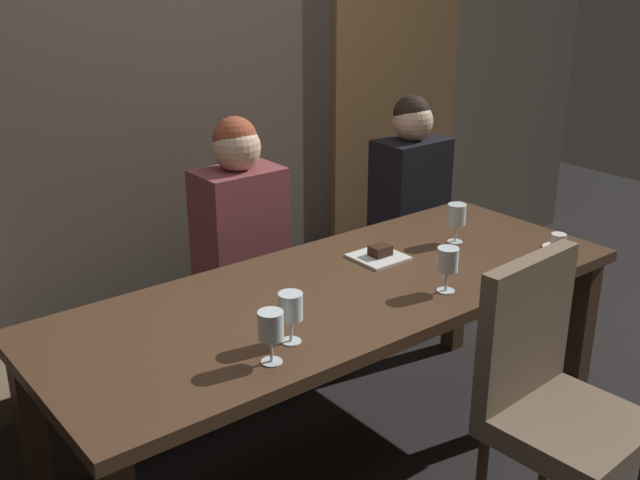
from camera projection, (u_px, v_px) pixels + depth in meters
name	position (u px, v px, depth m)	size (l,w,h in m)	color
ground	(338.00, 458.00, 3.00)	(9.00, 9.00, 0.00)	black
back_wall_tiled	(165.00, 40.00, 3.36)	(6.00, 0.12, 3.00)	brown
arched_door	(397.00, 49.00, 4.14)	(0.90, 0.05, 2.55)	brown
dining_table	(340.00, 309.00, 2.77)	(2.20, 0.84, 0.74)	#412B1C
banquette_bench	(240.00, 340.00, 3.43)	(2.50, 0.44, 0.45)	#4A3C2E
chair_near_side	(550.00, 390.00, 2.43)	(0.47, 0.47, 0.98)	#4C3321
diner_redhead	(239.00, 215.00, 3.22)	(0.36, 0.24, 0.79)	brown
diner_bearded	(410.00, 175.00, 3.84)	(0.36, 0.24, 0.76)	black
wine_glass_far_right	(457.00, 215.00, 3.11)	(0.08, 0.08, 0.16)	silver
wine_glass_near_left	(448.00, 261.00, 2.66)	(0.08, 0.08, 0.16)	silver
wine_glass_center_back	(291.00, 309.00, 2.31)	(0.08, 0.08, 0.16)	silver
wine_glass_end_right	(271.00, 328.00, 2.19)	(0.08, 0.08, 0.16)	silver
espresso_cup	(558.00, 243.00, 3.07)	(0.12, 0.12, 0.06)	white
dessert_plate	(379.00, 255.00, 2.98)	(0.19, 0.19, 0.05)	white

